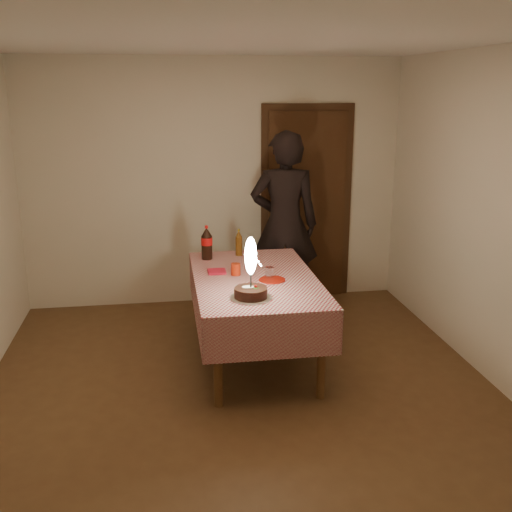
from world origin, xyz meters
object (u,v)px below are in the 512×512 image
Objects in this scene: red_plate at (272,280)px; red_cup at (236,269)px; amber_bottle_left at (239,243)px; photographer at (284,224)px; dining_table at (255,288)px; cola_bottle at (207,243)px; clear_cup at (270,272)px; birthday_cake at (251,282)px.

red_plate is 0.34m from red_cup.
amber_bottle_left is 0.65m from photographer.
dining_table is 6.75× the size of amber_bottle_left.
photographer is at bearing 29.56° from cola_bottle.
red_plate is 1.25m from photographer.
red_plate is 2.44× the size of clear_cup.
dining_table is at bearing -113.37° from photographer.
dining_table is 5.42× the size of cola_bottle.
birthday_cake reaches higher than red_cup.
clear_cup is at bearing -13.53° from dining_table.
birthday_cake is 4.76× the size of red_cup.
amber_bottle_left is (0.10, 0.61, 0.07)m from red_cup.
red_cup is 1.18m from photographer.
birthday_cake is at bearing -77.63° from cola_bottle.
birthday_cake reaches higher than red_plate.
birthday_cake is 1.14m from cola_bottle.
birthday_cake is 5.29× the size of clear_cup.
red_cup reaches higher than red_plate.
dining_table is at bearing 141.18° from red_plate.
amber_bottle_left is (0.06, 1.20, -0.01)m from birthday_cake.
red_cup is 0.62m from amber_bottle_left.
birthday_cake is at bearing -85.97° from red_cup.
clear_cup is at bearing -23.39° from red_cup.
photographer is (0.35, 1.11, 0.15)m from clear_cup.
birthday_cake is at bearing -110.06° from photographer.
photographer is at bearing 69.94° from birthday_cake.
birthday_cake is 1.20m from amber_bottle_left.
red_cup is (-0.15, 0.09, 0.15)m from dining_table.
birthday_cake reaches higher than amber_bottle_left.
red_cup is (-0.04, 0.59, -0.08)m from birthday_cake.
red_cup is at bearing 149.82° from dining_table.
red_plate is at bearing -77.67° from amber_bottle_left.
red_plate is 0.82m from amber_bottle_left.
cola_bottle is 0.95m from photographer.
clear_cup is (0.27, -0.12, -0.01)m from red_cup.
red_cup is 0.31× the size of cola_bottle.
red_cup is at bearing -99.78° from amber_bottle_left.
photographer reaches higher than clear_cup.
birthday_cake is at bearing -115.78° from clear_cup.
photographer is at bearing 66.63° from dining_table.
cola_bottle reaches higher than red_plate.
cola_bottle is (-0.20, 0.53, 0.10)m from red_cup.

